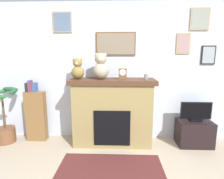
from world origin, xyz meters
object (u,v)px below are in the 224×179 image
object	(u,v)px
candle_jar	(146,77)
tv_stand	(194,133)
teddy_bear_cream	(78,70)
mantel_clock	(123,74)
potted_plant	(5,122)
television	(196,112)
bookshelf	(36,114)
fireplace	(113,111)
teddy_bear_grey	(101,67)

from	to	relation	value
candle_jar	tv_stand	bearing A→B (deg)	-1.15
candle_jar	teddy_bear_cream	bearing A→B (deg)	-179.98
candle_jar	mantel_clock	world-z (taller)	mantel_clock
potted_plant	television	size ratio (longest dim) A/B	1.90
bookshelf	fireplace	bearing A→B (deg)	-2.49
tv_stand	television	size ratio (longest dim) A/B	1.10
tv_stand	candle_jar	size ratio (longest dim) A/B	6.58
teddy_bear_cream	teddy_bear_grey	distance (m)	0.41
potted_plant	tv_stand	xyz separation A→B (m)	(3.52, 0.03, -0.17)
television	candle_jar	size ratio (longest dim) A/B	5.98
bookshelf	teddy_bear_grey	size ratio (longest dim) A/B	2.57
mantel_clock	bookshelf	bearing A→B (deg)	177.12
fireplace	mantel_clock	bearing A→B (deg)	-6.12
fireplace	candle_jar	size ratio (longest dim) A/B	16.60
television	teddy_bear_cream	world-z (taller)	teddy_bear_cream
candle_jar	bookshelf	bearing A→B (deg)	177.74
tv_stand	teddy_bear_grey	world-z (taller)	teddy_bear_grey
candle_jar	teddy_bear_cream	world-z (taller)	teddy_bear_cream
potted_plant	teddy_bear_grey	distance (m)	2.08
tv_stand	teddy_bear_cream	world-z (taller)	teddy_bear_cream
candle_jar	teddy_bear_grey	bearing A→B (deg)	-179.96
fireplace	teddy_bear_grey	world-z (taller)	teddy_bear_grey
fireplace	teddy_bear_cream	distance (m)	0.99
teddy_bear_grey	bookshelf	bearing A→B (deg)	176.29
bookshelf	potted_plant	xyz separation A→B (m)	(-0.55, -0.13, -0.12)
candle_jar	teddy_bear_cream	size ratio (longest dim) A/B	0.25
television	teddy_bear_cream	distance (m)	2.25
tv_stand	teddy_bear_cream	size ratio (longest dim) A/B	1.62
mantel_clock	teddy_bear_cream	distance (m)	0.80
potted_plant	fireplace	bearing A→B (deg)	1.73
bookshelf	teddy_bear_cream	distance (m)	1.22
teddy_bear_grey	tv_stand	bearing A→B (deg)	-0.59
potted_plant	candle_jar	distance (m)	2.75
tv_stand	television	distance (m)	0.40
fireplace	potted_plant	bearing A→B (deg)	-178.27
television	teddy_bear_grey	xyz separation A→B (m)	(-1.71, 0.02, 0.79)
bookshelf	teddy_bear_grey	world-z (taller)	teddy_bear_grey
bookshelf	potted_plant	bearing A→B (deg)	-167.06
potted_plant	teddy_bear_cream	bearing A→B (deg)	1.75
bookshelf	teddy_bear_grey	distance (m)	1.56
mantel_clock	teddy_bear_cream	size ratio (longest dim) A/B	0.51
potted_plant	mantel_clock	bearing A→B (deg)	1.09
fireplace	candle_jar	world-z (taller)	candle_jar
bookshelf	television	bearing A→B (deg)	-1.95
television	candle_jar	xyz separation A→B (m)	(-0.91, 0.02, 0.63)
potted_plant	television	world-z (taller)	potted_plant
potted_plant	tv_stand	world-z (taller)	potted_plant
fireplace	teddy_bear_cream	bearing A→B (deg)	-178.32
fireplace	mantel_clock	distance (m)	0.72
potted_plant	teddy_bear_cream	xyz separation A→B (m)	(1.40, 0.04, 0.98)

